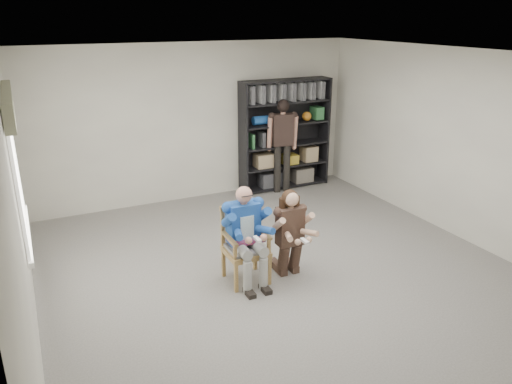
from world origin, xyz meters
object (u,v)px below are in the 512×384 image
armchair (246,246)px  seated_man (246,235)px  kneeling_woman (291,234)px  standing_man (282,147)px  bookshelf (285,135)px

armchair → seated_man: size_ratio=0.77×
armchair → seated_man: seated_man is taller
kneeling_woman → standing_man: bearing=64.7°
standing_man → kneeling_woman: bearing=-102.9°
standing_man → seated_man: bearing=-112.4°
armchair → kneeling_woman: size_ratio=0.84×
kneeling_woman → standing_man: 3.29m
kneeling_woman → bookshelf: 3.57m
seated_man → bookshelf: bookshelf is taller
armchair → bookshelf: bearing=55.1°
armchair → kneeling_woman: (0.58, -0.12, 0.09)m
armchair → bookshelf: 3.79m
standing_man → armchair: bearing=-112.4°
bookshelf → standing_man: 0.32m
seated_man → standing_man: bearing=55.2°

